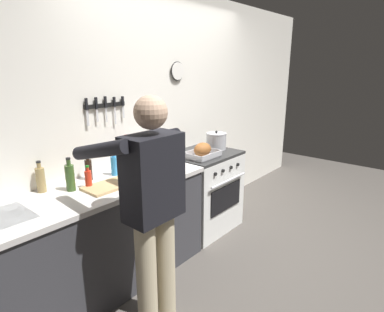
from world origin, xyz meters
name	(u,v)px	position (x,y,z in m)	size (l,w,h in m)	color
ground_plane	(271,268)	(0.00, 0.00, 0.00)	(8.00, 8.00, 0.00)	#4C4742
wall_back	(165,116)	(0.00, 1.35, 1.30)	(6.00, 0.13, 2.60)	white
counter_block	(94,241)	(-1.21, 0.99, 0.46)	(2.03, 0.65, 0.90)	#38383D
stove	(203,191)	(0.22, 0.99, 0.45)	(0.76, 0.67, 0.90)	white
person_cook	(152,203)	(-1.14, 0.35, 0.95)	(0.51, 0.63, 1.66)	#C6B793
roasting_pan	(202,151)	(0.07, 0.89, 0.97)	(0.35, 0.26, 0.16)	#B7B7BC
stock_pot	(216,141)	(0.45, 0.99, 0.99)	(0.23, 0.23, 0.22)	#B7B7BC
cutting_board	(108,186)	(-1.08, 0.93, 0.91)	(0.36, 0.24, 0.02)	tan
bottle_dish_soap	(114,165)	(-0.86, 1.13, 0.99)	(0.06, 0.06, 0.22)	#338CCC
bottle_olive_oil	(70,177)	(-1.30, 1.09, 1.01)	(0.07, 0.07, 0.26)	#385623
bottle_hot_sauce	(88,179)	(-1.18, 1.03, 0.98)	(0.05, 0.05, 0.18)	red
bottle_vinegar	(41,179)	(-1.46, 1.23, 1.00)	(0.07, 0.07, 0.25)	#997F4C
bottle_wine_red	(128,155)	(-0.67, 1.18, 1.04)	(0.08, 0.08, 0.32)	#47141E
bottle_soy_sauce	(89,169)	(-1.08, 1.19, 0.99)	(0.06, 0.06, 0.23)	black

